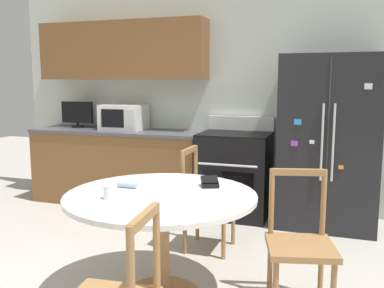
{
  "coord_description": "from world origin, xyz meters",
  "views": [
    {
      "loc": [
        1.32,
        -2.26,
        1.49
      ],
      "look_at": [
        0.17,
        1.15,
        0.95
      ],
      "focal_mm": 40.0,
      "sensor_mm": 36.0,
      "label": 1
    }
  ],
  "objects_px": {
    "dining_chair_far": "(207,201)",
    "wallet": "(210,183)",
    "refrigerator": "(328,142)",
    "microwave": "(124,117)",
    "dining_chair_right": "(300,245)",
    "candle_glass": "(110,193)",
    "countertop_tv": "(77,113)",
    "oven_range": "(235,174)"
  },
  "relations": [
    {
      "from": "oven_range",
      "to": "wallet",
      "type": "xyz_separation_m",
      "value": [
        0.2,
        -1.66,
        0.29
      ]
    },
    {
      "from": "countertop_tv",
      "to": "wallet",
      "type": "distance_m",
      "value": 2.87
    },
    {
      "from": "wallet",
      "to": "oven_range",
      "type": "bearing_deg",
      "value": 96.74
    },
    {
      "from": "countertop_tv",
      "to": "wallet",
      "type": "bearing_deg",
      "value": -37.99
    },
    {
      "from": "oven_range",
      "to": "dining_chair_right",
      "type": "xyz_separation_m",
      "value": [
        0.85,
        -1.81,
        -0.03
      ]
    },
    {
      "from": "microwave",
      "to": "countertop_tv",
      "type": "relative_size",
      "value": 1.18
    },
    {
      "from": "countertop_tv",
      "to": "dining_chair_right",
      "type": "height_order",
      "value": "countertop_tv"
    },
    {
      "from": "oven_range",
      "to": "dining_chair_far",
      "type": "distance_m",
      "value": 1.03
    },
    {
      "from": "countertop_tv",
      "to": "wallet",
      "type": "relative_size",
      "value": 2.58
    },
    {
      "from": "refrigerator",
      "to": "oven_range",
      "type": "height_order",
      "value": "refrigerator"
    },
    {
      "from": "wallet",
      "to": "candle_glass",
      "type": "bearing_deg",
      "value": -135.51
    },
    {
      "from": "oven_range",
      "to": "countertop_tv",
      "type": "height_order",
      "value": "countertop_tv"
    },
    {
      "from": "candle_glass",
      "to": "countertop_tv",
      "type": "bearing_deg",
      "value": 127.36
    },
    {
      "from": "candle_glass",
      "to": "wallet",
      "type": "bearing_deg",
      "value": 44.49
    },
    {
      "from": "dining_chair_right",
      "to": "wallet",
      "type": "distance_m",
      "value": 0.74
    },
    {
      "from": "dining_chair_right",
      "to": "wallet",
      "type": "xyz_separation_m",
      "value": [
        -0.65,
        0.15,
        0.33
      ]
    },
    {
      "from": "dining_chair_right",
      "to": "wallet",
      "type": "height_order",
      "value": "dining_chair_right"
    },
    {
      "from": "oven_range",
      "to": "candle_glass",
      "type": "relative_size",
      "value": 12.6
    },
    {
      "from": "candle_glass",
      "to": "dining_chair_far",
      "type": "bearing_deg",
      "value": 74.83
    },
    {
      "from": "candle_glass",
      "to": "wallet",
      "type": "height_order",
      "value": "candle_glass"
    },
    {
      "from": "dining_chair_far",
      "to": "wallet",
      "type": "height_order",
      "value": "dining_chair_far"
    },
    {
      "from": "countertop_tv",
      "to": "dining_chair_far",
      "type": "relative_size",
      "value": 0.47
    },
    {
      "from": "oven_range",
      "to": "countertop_tv",
      "type": "bearing_deg",
      "value": 177.32
    },
    {
      "from": "countertop_tv",
      "to": "dining_chair_right",
      "type": "distance_m",
      "value": 3.53
    },
    {
      "from": "dining_chair_right",
      "to": "oven_range",
      "type": "bearing_deg",
      "value": -78.77
    },
    {
      "from": "oven_range",
      "to": "wallet",
      "type": "height_order",
      "value": "oven_range"
    },
    {
      "from": "oven_range",
      "to": "microwave",
      "type": "bearing_deg",
      "value": 177.04
    },
    {
      "from": "refrigerator",
      "to": "countertop_tv",
      "type": "relative_size",
      "value": 4.08
    },
    {
      "from": "oven_range",
      "to": "dining_chair_right",
      "type": "relative_size",
      "value": 1.2
    },
    {
      "from": "refrigerator",
      "to": "microwave",
      "type": "distance_m",
      "value": 2.36
    },
    {
      "from": "oven_range",
      "to": "microwave",
      "type": "height_order",
      "value": "microwave"
    },
    {
      "from": "countertop_tv",
      "to": "refrigerator",
      "type": "bearing_deg",
      "value": -2.3
    },
    {
      "from": "dining_chair_far",
      "to": "wallet",
      "type": "bearing_deg",
      "value": 18.9
    },
    {
      "from": "dining_chair_right",
      "to": "candle_glass",
      "type": "bearing_deg",
      "value": 3.29
    },
    {
      "from": "oven_range",
      "to": "refrigerator",
      "type": "bearing_deg",
      "value": -1.5
    },
    {
      "from": "refrigerator",
      "to": "candle_glass",
      "type": "xyz_separation_m",
      "value": [
        -1.29,
        -2.14,
        -0.1
      ]
    },
    {
      "from": "microwave",
      "to": "dining_chair_right",
      "type": "distance_m",
      "value": 2.98
    },
    {
      "from": "refrigerator",
      "to": "candle_glass",
      "type": "height_order",
      "value": "refrigerator"
    },
    {
      "from": "candle_glass",
      "to": "refrigerator",
      "type": "bearing_deg",
      "value": 58.95
    },
    {
      "from": "dining_chair_right",
      "to": "dining_chair_far",
      "type": "height_order",
      "value": "same"
    },
    {
      "from": "refrigerator",
      "to": "wallet",
      "type": "relative_size",
      "value": 10.53
    },
    {
      "from": "refrigerator",
      "to": "candle_glass",
      "type": "distance_m",
      "value": 2.5
    }
  ]
}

